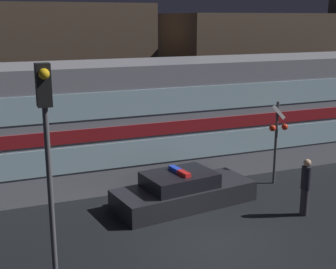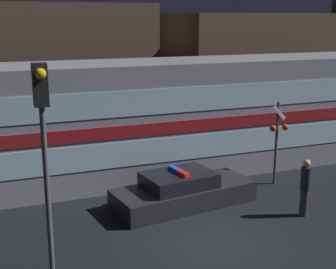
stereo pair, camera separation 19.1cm
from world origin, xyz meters
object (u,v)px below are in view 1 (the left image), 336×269
Objects in this scene: pedestrian at (305,187)px; police_car at (183,192)px; train at (154,119)px; crossing_signal_near at (277,135)px; traffic_light_corner at (46,131)px.

police_car is at bearing 145.75° from pedestrian.
train is 6.26m from pedestrian.
pedestrian is (3.12, -2.12, 0.46)m from police_car.
train is 4.58m from crossing_signal_near.
police_car is 4.18m from crossing_signal_near.
traffic_light_corner is (-7.67, -0.98, 2.66)m from pedestrian.
police_car is at bearing -171.67° from crossing_signal_near.
traffic_light_corner is (-8.46, -3.68, 1.76)m from crossing_signal_near.
traffic_light_corner is at bearing -126.89° from train.
police_car is 3.80m from pedestrian.
traffic_light_corner reaches higher than crossing_signal_near.
train is at bearing 117.88° from pedestrian.
traffic_light_corner is at bearing -153.62° from police_car.
pedestrian is at bearing -62.12° from train.
traffic_light_corner reaches higher than train.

